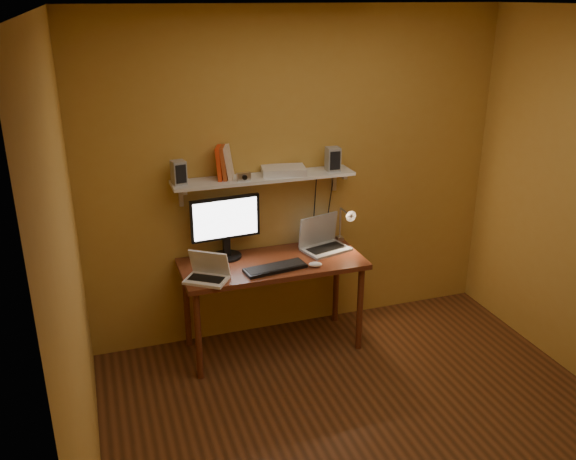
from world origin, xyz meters
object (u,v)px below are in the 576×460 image
object	(u,v)px
laptop	(322,240)
speaker_right	(333,159)
netbook	(208,272)
speaker_left	(179,172)
router	(283,170)
mouse	(315,264)
shelf_camera	(244,177)
desk	(273,272)
wall_shelf	(264,178)
keyboard	(275,268)
monitor	(226,224)
desk_lamp	(346,221)

from	to	relation	value
laptop	speaker_right	xyz separation A→B (m)	(0.10, 0.06, 0.65)
netbook	speaker_left	xyz separation A→B (m)	(-0.11, 0.34, 0.65)
router	mouse	bearing A→B (deg)	-73.14
shelf_camera	desk	bearing A→B (deg)	-34.00
mouse	router	distance (m)	0.76
wall_shelf	laptop	world-z (taller)	wall_shelf
keyboard	shelf_camera	distance (m)	0.71
router	keyboard	bearing A→B (deg)	-117.35
wall_shelf	keyboard	distance (m)	0.69
speaker_left	speaker_right	size ratio (longest dim) A/B	0.94
mouse	speaker_right	xyz separation A→B (m)	(0.28, 0.37, 0.70)
speaker_left	netbook	bearing A→B (deg)	-82.53
monitor	router	size ratio (longest dim) A/B	1.64
monitor	speaker_left	xyz separation A→B (m)	(-0.33, -0.00, 0.44)
laptop	speaker_right	bearing A→B (deg)	15.73
desk_lamp	router	world-z (taller)	router
wall_shelf	speaker_left	size ratio (longest dim) A/B	8.13
desk_lamp	shelf_camera	world-z (taller)	shelf_camera
wall_shelf	mouse	bearing A→B (deg)	-54.49
router	desk_lamp	bearing A→B (deg)	-8.56
wall_shelf	monitor	world-z (taller)	wall_shelf
shelf_camera	keyboard	bearing A→B (deg)	-60.38
speaker_left	shelf_camera	size ratio (longest dim) A/B	1.63
router	desk	bearing A→B (deg)	-127.75
laptop	shelf_camera	world-z (taller)	shelf_camera
desk	shelf_camera	distance (m)	0.77
netbook	laptop	bearing A→B (deg)	49.87
netbook	keyboard	size ratio (longest dim) A/B	0.77
mouse	shelf_camera	world-z (taller)	shelf_camera
desk	monitor	bearing A→B (deg)	148.11
shelf_camera	monitor	bearing A→B (deg)	151.05
wall_shelf	shelf_camera	world-z (taller)	shelf_camera
desk_lamp	mouse	bearing A→B (deg)	-140.33
monitor	netbook	size ratio (longest dim) A/B	1.51
wall_shelf	desk_lamp	world-z (taller)	wall_shelf
monitor	netbook	xyz separation A→B (m)	(-0.22, -0.34, -0.22)
monitor	mouse	xyz separation A→B (m)	(0.59, -0.39, -0.26)
monitor	keyboard	bearing A→B (deg)	-54.30
keyboard	speaker_left	world-z (taller)	speaker_left
laptop	netbook	distance (m)	1.02
wall_shelf	speaker_right	world-z (taller)	speaker_right
netbook	desk_lamp	size ratio (longest dim) A/B	0.95
desk	speaker_right	world-z (taller)	speaker_right
wall_shelf	desk	bearing A→B (deg)	-90.00
laptop	mouse	xyz separation A→B (m)	(-0.18, -0.31, -0.05)
keyboard	speaker_left	distance (m)	0.99
monitor	shelf_camera	distance (m)	0.41
mouse	router	size ratio (longest dim) A/B	0.31
netbook	speaker_right	world-z (taller)	speaker_right
wall_shelf	router	xyz separation A→B (m)	(0.16, 0.01, 0.04)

